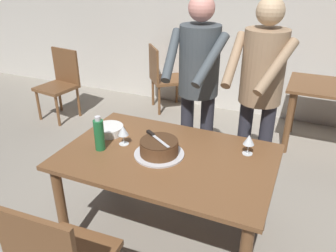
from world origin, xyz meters
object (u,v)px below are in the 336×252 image
object	(u,v)px
background_table	(336,101)
background_chair_0	(60,82)
person_cutting_cake	(198,79)
cake_on_platter	(159,148)
water_bottle	(99,134)
main_dining_table	(167,169)
cake_knife	(153,136)
wine_glass_far	(249,140)
background_chair_1	(163,76)
wine_glass_near	(123,131)
person_standing_beside	(260,86)
plate_stack	(109,130)

from	to	relation	value
background_table	background_chair_0	bearing A→B (deg)	-171.95
person_cutting_cake	cake_on_platter	bearing A→B (deg)	-92.20
person_cutting_cake	water_bottle	bearing A→B (deg)	-118.84
main_dining_table	person_cutting_cake	bearing A→B (deg)	92.11
cake_knife	wine_glass_far	distance (m)	0.64
cake_on_platter	background_chair_1	xyz separation A→B (m)	(-1.02, 2.32, -0.31)
wine_glass_near	cake_on_platter	bearing A→B (deg)	-6.73
cake_knife	water_bottle	size ratio (longest dim) A/B	0.95
cake_knife	person_standing_beside	size ratio (longest dim) A/B	0.14
main_dining_table	water_bottle	world-z (taller)	water_bottle
plate_stack	cake_knife	bearing A→B (deg)	-12.79
wine_glass_near	background_chair_0	size ratio (longest dim) A/B	0.16
water_bottle	person_standing_beside	distance (m)	1.25
cake_knife	person_standing_beside	distance (m)	0.92
main_dining_table	plate_stack	distance (m)	0.56
person_standing_beside	plate_stack	bearing A→B (deg)	-149.37
cake_knife	cake_on_platter	bearing A→B (deg)	-33.79
wine_glass_far	background_chair_1	size ratio (longest dim) A/B	0.16
background_chair_0	background_chair_1	xyz separation A→B (m)	(1.14, 0.76, 0.00)
water_bottle	background_chair_0	size ratio (longest dim) A/B	0.28
person_cutting_cake	main_dining_table	bearing A→B (deg)	-87.89
cake_knife	plate_stack	size ratio (longest dim) A/B	1.08
wine_glass_far	background_chair_0	bearing A→B (deg)	154.30
background_table	background_chair_0	xyz separation A→B (m)	(-3.30, -0.47, -0.09)
cake_on_platter	background_chair_0	size ratio (longest dim) A/B	0.38
background_chair_1	wine_glass_near	bearing A→B (deg)	-72.39
cake_on_platter	wine_glass_near	world-z (taller)	wine_glass_near
background_chair_1	water_bottle	bearing A→B (deg)	-75.76
cake_on_platter	main_dining_table	bearing A→B (deg)	21.06
cake_knife	wine_glass_near	world-z (taller)	wine_glass_near
main_dining_table	water_bottle	size ratio (longest dim) A/B	5.71
water_bottle	background_chair_0	distance (m)	2.44
wine_glass_far	background_table	bearing A→B (deg)	71.35
person_standing_beside	cake_knife	bearing A→B (deg)	-129.90
person_standing_beside	water_bottle	bearing A→B (deg)	-138.37
wine_glass_far	person_standing_beside	size ratio (longest dim) A/B	0.08
person_standing_beside	background_chair_0	bearing A→B (deg)	162.75
main_dining_table	cake_on_platter	bearing A→B (deg)	-158.94
main_dining_table	cake_knife	world-z (taller)	cake_knife
main_dining_table	person_cutting_cake	xyz separation A→B (m)	(-0.02, 0.68, 0.44)
person_standing_beside	background_table	bearing A→B (deg)	64.15
main_dining_table	background_chair_0	xyz separation A→B (m)	(-2.21, 1.54, -0.14)
cake_knife	background_chair_0	distance (m)	2.62
person_cutting_cake	background_chair_0	bearing A→B (deg)	158.52
main_dining_table	wine_glass_far	xyz separation A→B (m)	(0.49, 0.23, 0.22)
person_standing_beside	background_chair_1	world-z (taller)	person_standing_beside
plate_stack	wine_glass_far	xyz separation A→B (m)	(1.03, 0.12, 0.07)
main_dining_table	cake_on_platter	distance (m)	0.17
plate_stack	background_table	bearing A→B (deg)	49.28
wine_glass_near	person_standing_beside	bearing A→B (deg)	40.52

